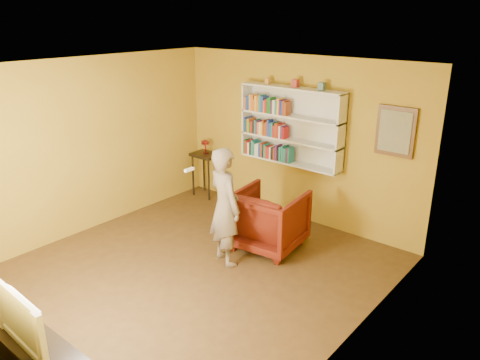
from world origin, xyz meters
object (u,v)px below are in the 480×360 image
object	(u,v)px
ruby_lustre	(205,144)
armchair	(269,219)
bookshelf	(293,126)
television	(29,315)
console_table	(206,161)
person	(225,207)

from	to	relation	value
ruby_lustre	armchair	size ratio (longest dim) A/B	0.26
bookshelf	television	world-z (taller)	bookshelf
ruby_lustre	television	distance (m)	4.97
bookshelf	console_table	xyz separation A→B (m)	(-1.80, -0.16, -0.91)
armchair	television	distance (m)	3.58
ruby_lustre	television	bearing A→B (deg)	-65.03
ruby_lustre	person	distance (m)	2.57
bookshelf	armchair	xyz separation A→B (m)	(0.35, -1.09, -1.15)
ruby_lustre	armchair	distance (m)	2.41
console_table	armchair	bearing A→B (deg)	-23.46
ruby_lustre	television	xyz separation A→B (m)	(2.10, -4.50, -0.27)
television	person	bearing A→B (deg)	95.65
bookshelf	armchair	size ratio (longest dim) A/B	1.85
console_table	ruby_lustre	world-z (taller)	ruby_lustre
person	television	size ratio (longest dim) A/B	1.69
armchair	bookshelf	bearing A→B (deg)	-79.00
person	television	world-z (taller)	person
console_table	television	distance (m)	4.96
ruby_lustre	bookshelf	bearing A→B (deg)	5.08
armchair	console_table	bearing A→B (deg)	-30.31
bookshelf	person	xyz separation A→B (m)	(0.15, -1.83, -0.76)
ruby_lustre	person	size ratio (longest dim) A/B	0.15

